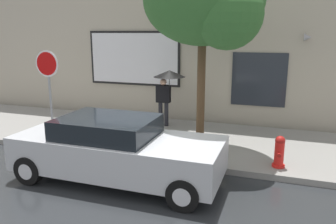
{
  "coord_description": "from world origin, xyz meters",
  "views": [
    {
      "loc": [
        2.95,
        -6.33,
        3.24
      ],
      "look_at": [
        0.15,
        1.8,
        1.2
      ],
      "focal_mm": 35.83,
      "sensor_mm": 36.0,
      "label": 1
    }
  ],
  "objects_px": {
    "fire_hydrant": "(279,152)",
    "street_tree": "(208,3)",
    "stop_sign": "(48,77)",
    "parked_car": "(116,149)",
    "pedestrian_with_umbrella": "(168,81)"
  },
  "relations": [
    {
      "from": "parked_car",
      "to": "fire_hydrant",
      "type": "distance_m",
      "value": 3.78
    },
    {
      "from": "street_tree",
      "to": "stop_sign",
      "type": "height_order",
      "value": "street_tree"
    },
    {
      "from": "fire_hydrant",
      "to": "street_tree",
      "type": "relative_size",
      "value": 0.15
    },
    {
      "from": "parked_car",
      "to": "fire_hydrant",
      "type": "bearing_deg",
      "value": 24.78
    },
    {
      "from": "parked_car",
      "to": "stop_sign",
      "type": "distance_m",
      "value": 3.71
    },
    {
      "from": "parked_car",
      "to": "street_tree",
      "type": "xyz_separation_m",
      "value": [
        1.47,
        2.31,
        3.25
      ]
    },
    {
      "from": "fire_hydrant",
      "to": "street_tree",
      "type": "distance_m",
      "value": 4.03
    },
    {
      "from": "parked_car",
      "to": "pedestrian_with_umbrella",
      "type": "relative_size",
      "value": 2.43
    },
    {
      "from": "fire_hydrant",
      "to": "stop_sign",
      "type": "height_order",
      "value": "stop_sign"
    },
    {
      "from": "stop_sign",
      "to": "parked_car",
      "type": "bearing_deg",
      "value": -29.41
    },
    {
      "from": "pedestrian_with_umbrella",
      "to": "stop_sign",
      "type": "bearing_deg",
      "value": -139.51
    },
    {
      "from": "fire_hydrant",
      "to": "stop_sign",
      "type": "bearing_deg",
      "value": 178.89
    },
    {
      "from": "fire_hydrant",
      "to": "stop_sign",
      "type": "relative_size",
      "value": 0.29
    },
    {
      "from": "parked_car",
      "to": "fire_hydrant",
      "type": "xyz_separation_m",
      "value": [
        3.43,
        1.58,
        -0.2
      ]
    },
    {
      "from": "parked_car",
      "to": "pedestrian_with_umbrella",
      "type": "distance_m",
      "value": 4.23
    }
  ]
}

